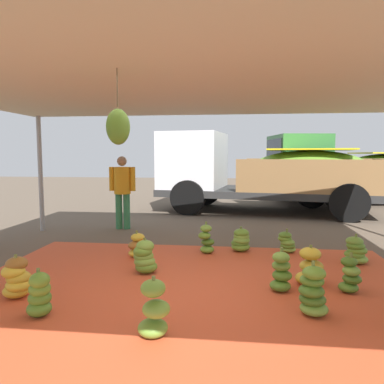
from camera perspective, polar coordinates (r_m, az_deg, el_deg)
name	(u,v)px	position (r m, az deg, el deg)	size (l,w,h in m)	color
ground_plane	(208,238)	(7.73, 2.52, -7.07)	(40.00, 40.00, 0.00)	brown
tarp_orange	(191,290)	(4.86, -0.14, -14.83)	(5.99, 4.52, 0.01)	#D1512D
tent_canopy	(190,83)	(4.54, -0.34, 16.46)	(8.00, 7.00, 2.63)	#9EA0A5
banana_bunch_0	(154,311)	(3.63, -5.89, -17.80)	(0.38, 0.36, 0.59)	#6B9E38
banana_bunch_1	(313,292)	(4.27, 18.15, -14.47)	(0.42, 0.42, 0.59)	#75A83D
banana_bunch_2	(17,279)	(4.98, -25.42, -12.02)	(0.43, 0.41, 0.53)	gold
banana_bunch_4	(206,240)	(6.47, 2.24, -7.40)	(0.34, 0.34, 0.56)	#60932D
banana_bunch_5	(287,243)	(6.73, 14.42, -7.60)	(0.41, 0.39, 0.43)	#75A83D
banana_bunch_6	(241,240)	(6.66, 7.56, -7.43)	(0.42, 0.42, 0.45)	#60932D
banana_bunch_7	(40,295)	(4.35, -22.48, -14.53)	(0.33, 0.34, 0.52)	#518428
banana_bunch_8	(310,268)	(5.18, 17.74, -11.06)	(0.49, 0.47, 0.54)	gold
banana_bunch_9	(137,246)	(6.31, -8.53, -8.27)	(0.40, 0.40, 0.45)	gold
banana_bunch_11	(356,251)	(6.43, 23.98, -8.32)	(0.44, 0.43, 0.47)	#75A83D
banana_bunch_12	(145,257)	(5.47, -7.33, -9.99)	(0.43, 0.43, 0.51)	#60932D
banana_bunch_13	(281,272)	(4.88, 13.59, -11.97)	(0.31, 0.35, 0.55)	#518428
banana_bunch_14	(350,276)	(5.10, 23.24, -11.82)	(0.35, 0.34, 0.50)	#518428
cargo_truck_main	(260,171)	(11.27, 10.46, 3.14)	(6.61, 3.37, 2.40)	#2D2D2D
cargo_truck_far	(351,170)	(14.22, 23.35, 3.19)	(6.31, 3.31, 2.40)	#2D2D2D
worker_0	(122,187)	(8.66, -10.70, 0.80)	(0.62, 0.38, 1.68)	#337A4C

